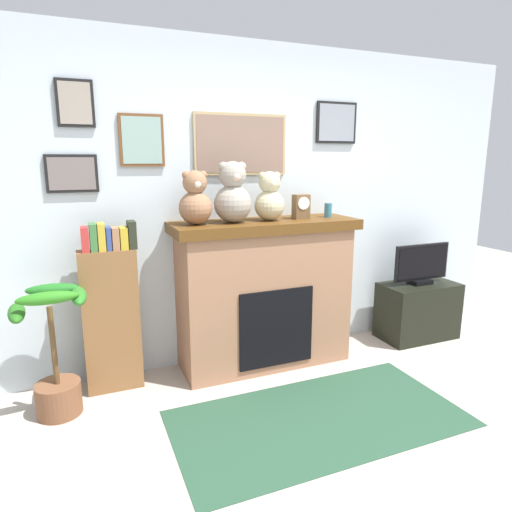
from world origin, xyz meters
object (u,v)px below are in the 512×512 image
object	(u,v)px
bookshelf	(111,312)
fireplace	(265,293)
potted_plant	(55,361)
candle_jar	(328,210)
tv_stand	(418,310)
teddy_bear_grey	(195,200)
mantel_clock	(301,207)
television	(421,265)
teddy_bear_tan	(233,195)
teddy_bear_cream	(270,199)

from	to	relation	value
bookshelf	fireplace	bearing A→B (deg)	-1.78
fireplace	potted_plant	world-z (taller)	fireplace
candle_jar	tv_stand	bearing A→B (deg)	-2.55
teddy_bear_grey	mantel_clock	bearing A→B (deg)	-0.05
television	teddy_bear_grey	bearing A→B (deg)	178.77
tv_stand	teddy_bear_tan	distance (m)	2.18
bookshelf	potted_plant	size ratio (longest dim) A/B	1.40
tv_stand	candle_jar	distance (m)	1.42
fireplace	potted_plant	bearing A→B (deg)	-173.54
teddy_bear_grey	teddy_bear_cream	xyz separation A→B (m)	(0.60, 0.00, -0.01)
potted_plant	teddy_bear_tan	xyz separation A→B (m)	(1.31, 0.16, 1.04)
fireplace	television	distance (m)	1.58
potted_plant	teddy_bear_grey	size ratio (longest dim) A/B	2.26
teddy_bear_cream	teddy_bear_tan	bearing A→B (deg)	-179.98
television	teddy_bear_grey	world-z (taller)	teddy_bear_grey
fireplace	potted_plant	distance (m)	1.62
teddy_bear_cream	teddy_bear_grey	bearing A→B (deg)	-180.00
tv_stand	candle_jar	world-z (taller)	candle_jar
mantel_clock	teddy_bear_grey	size ratio (longest dim) A/B	0.49
bookshelf	mantel_clock	distance (m)	1.68
fireplace	candle_jar	size ratio (longest dim) A/B	12.76
potted_plant	television	xyz separation A→B (m)	(3.16, 0.12, 0.34)
mantel_clock	teddy_bear_cream	xyz separation A→B (m)	(-0.28, 0.00, 0.07)
tv_stand	teddy_bear_grey	size ratio (longest dim) A/B	1.83
tv_stand	television	distance (m)	0.45
television	teddy_bear_cream	size ratio (longest dim) A/B	1.56
fireplace	teddy_bear_cream	size ratio (longest dim) A/B	3.91
television	teddy_bear_grey	distance (m)	2.24
fireplace	mantel_clock	size ratio (longest dim) A/B	7.65
tv_stand	teddy_bear_cream	size ratio (longest dim) A/B	1.90
tv_stand	teddy_bear_grey	distance (m)	2.42
bookshelf	television	world-z (taller)	bookshelf
tv_stand	teddy_bear_cream	world-z (taller)	teddy_bear_cream
teddy_bear_tan	candle_jar	bearing A→B (deg)	0.04
bookshelf	teddy_bear_tan	size ratio (longest dim) A/B	2.73
potted_plant	mantel_clock	size ratio (longest dim) A/B	4.57
teddy_bear_cream	candle_jar	bearing A→B (deg)	0.05
bookshelf	teddy_bear_cream	xyz separation A→B (m)	(1.23, -0.06, 0.79)
tv_stand	potted_plant	bearing A→B (deg)	-177.88
bookshelf	television	bearing A→B (deg)	-2.09
candle_jar	teddy_bear_grey	bearing A→B (deg)	-179.97
fireplace	tv_stand	world-z (taller)	fireplace
potted_plant	candle_jar	size ratio (longest dim) A/B	7.62
candle_jar	television	bearing A→B (deg)	-2.63
bookshelf	mantel_clock	xyz separation A→B (m)	(1.51, -0.06, 0.72)
potted_plant	mantel_clock	distance (m)	2.12
teddy_bear_grey	tv_stand	bearing A→B (deg)	-1.19
teddy_bear_grey	teddy_bear_tan	size ratio (longest dim) A/B	0.86
fireplace	candle_jar	distance (m)	0.87
candle_jar	teddy_bear_grey	world-z (taller)	teddy_bear_grey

